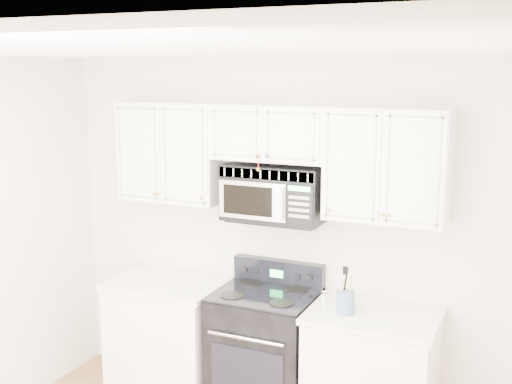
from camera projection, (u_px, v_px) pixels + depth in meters
The scene contains 9 objects.
room at pixel (151, 314), 3.23m from camera, with size 3.51×3.51×2.61m.
base_cabinet_left at pixel (170, 341), 5.00m from camera, with size 0.86×0.65×0.92m.
base_cabinet_right at pixel (371, 381), 4.36m from camera, with size 0.86×0.65×0.92m.
range at pixel (265, 351), 4.68m from camera, with size 0.71×0.65×1.11m.
upper_cabinets at pixel (272, 152), 4.53m from camera, with size 2.44×0.37×0.75m.
microwave at pixel (275, 193), 4.55m from camera, with size 0.72×0.41×0.40m.
utensil_crock at pixel (345, 302), 4.24m from camera, with size 0.12×0.12×0.32m.
shaker_salt at pixel (324, 298), 4.40m from camera, with size 0.04×0.04×0.10m.
shaker_pepper at pixel (353, 303), 4.31m from camera, with size 0.04×0.04×0.09m.
Camera 1 is at (1.73, -2.57, 2.52)m, focal length 45.00 mm.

